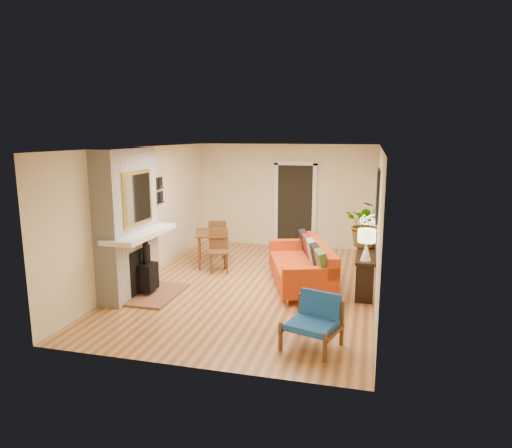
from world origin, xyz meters
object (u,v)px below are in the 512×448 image
object	(u,v)px
console_table	(366,258)
dining_table	(215,238)
lamp_far	(368,225)
houseplant	(367,223)
lamp_near	(366,241)
sofa	(305,265)
blue_chair	(315,318)
ottoman	(302,268)

from	to	relation	value
console_table	dining_table	bearing A→B (deg)	165.89
lamp_far	houseplant	world-z (taller)	houseplant
lamp_near	houseplant	size ratio (longest dim) A/B	0.60
lamp_far	sofa	bearing A→B (deg)	-145.14
lamp_far	houseplant	size ratio (longest dim) A/B	0.60
sofa	console_table	xyz separation A→B (m)	(1.12, 0.11, 0.19)
sofa	houseplant	xyz separation A→B (m)	(1.11, 0.40, 0.78)
blue_chair	dining_table	xyz separation A→B (m)	(-2.64, 3.43, 0.20)
lamp_far	houseplant	distance (m)	0.40
dining_table	lamp_far	bearing A→B (deg)	-2.51
blue_chair	lamp_near	world-z (taller)	lamp_near
sofa	console_table	bearing A→B (deg)	5.38
sofa	lamp_far	bearing A→B (deg)	34.86
dining_table	houseplant	size ratio (longest dim) A/B	1.88
lamp_near	blue_chair	bearing A→B (deg)	-108.23
lamp_near	houseplant	bearing A→B (deg)	90.57
ottoman	console_table	world-z (taller)	console_table
dining_table	blue_chair	bearing A→B (deg)	-52.40
dining_table	lamp_far	world-z (taller)	lamp_far
blue_chair	ottoman	bearing A→B (deg)	102.02
blue_chair	lamp_far	world-z (taller)	lamp_far
dining_table	lamp_far	distance (m)	3.30
ottoman	houseplant	world-z (taller)	houseplant
blue_chair	lamp_far	distance (m)	3.41
console_table	lamp_far	xyz separation A→B (m)	(0.00, 0.68, 0.49)
lamp_far	dining_table	bearing A→B (deg)	177.49
lamp_near	houseplant	world-z (taller)	houseplant
dining_table	lamp_near	xyz separation A→B (m)	(3.26, -1.54, 0.48)
blue_chair	lamp_near	distance (m)	2.10
dining_table	ottoman	bearing A→B (deg)	-14.65
dining_table	lamp_near	bearing A→B (deg)	-25.26
blue_chair	console_table	xyz separation A→B (m)	(0.62, 2.61, 0.19)
ottoman	houseplant	bearing A→B (deg)	0.04
dining_table	lamp_near	distance (m)	3.64
ottoman	lamp_near	bearing A→B (deg)	-39.19
dining_table	console_table	bearing A→B (deg)	-14.11
dining_table	console_table	size ratio (longest dim) A/B	0.91
blue_chair	houseplant	world-z (taller)	houseplant
sofa	dining_table	size ratio (longest dim) A/B	1.45
console_table	lamp_near	size ratio (longest dim) A/B	3.43
blue_chair	console_table	world-z (taller)	console_table
lamp_near	sofa	bearing A→B (deg)	151.40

